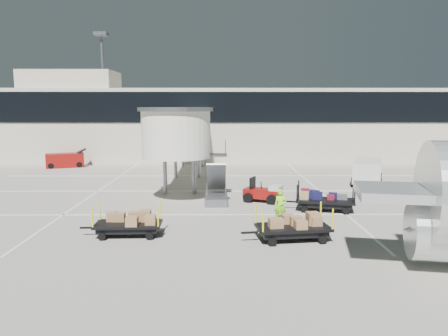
{
  "coord_description": "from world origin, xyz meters",
  "views": [
    {
      "loc": [
        -1.09,
        -22.06,
        6.05
      ],
      "look_at": [
        -0.9,
        6.78,
        2.0
      ],
      "focal_mm": 35.0,
      "sensor_mm": 36.0,
      "label": 1
    }
  ],
  "objects": [
    {
      "name": "terminal",
      "position": [
        -0.35,
        29.94,
        4.11
      ],
      "size": [
        64.0,
        12.11,
        15.2
      ],
      "color": "beige",
      "rests_on": "ground"
    },
    {
      "name": "jet_bridge",
      "position": [
        -3.97,
        12.26,
        4.28
      ],
      "size": [
        5.7,
        20.4,
        6.03
      ],
      "color": "white",
      "rests_on": "ground"
    },
    {
      "name": "belt_loader",
      "position": [
        -16.8,
        21.63,
        0.71
      ],
      "size": [
        4.13,
        2.63,
        1.87
      ],
      "rotation": [
        0.0,
        0.0,
        0.34
      ],
      "color": "maroon",
      "rests_on": "ground"
    },
    {
      "name": "suitcase_cart",
      "position": [
        4.99,
        2.95,
        0.56
      ],
      "size": [
        4.2,
        2.39,
        1.61
      ],
      "rotation": [
        0.0,
        0.0,
        -0.23
      ],
      "color": "black",
      "rests_on": "ground"
    },
    {
      "name": "minivan",
      "position": [
        10.54,
        12.17,
        1.13
      ],
      "size": [
        3.59,
        5.36,
        1.89
      ],
      "rotation": [
        0.0,
        0.0,
        -0.35
      ],
      "color": "silver",
      "rests_on": "ground"
    },
    {
      "name": "baggage_tug",
      "position": [
        1.63,
        5.42,
        0.57
      ],
      "size": [
        2.62,
        2.22,
        1.55
      ],
      "rotation": [
        0.0,
        0.0,
        -0.39
      ],
      "color": "maroon",
      "rests_on": "ground"
    },
    {
      "name": "ground",
      "position": [
        0.0,
        0.0,
        0.0
      ],
      "size": [
        140.0,
        140.0,
        0.0
      ],
      "primitive_type": "plane",
      "color": "#A6A094",
      "rests_on": "ground"
    },
    {
      "name": "box_cart_far",
      "position": [
        -5.7,
        -2.08,
        0.6
      ],
      "size": [
        3.83,
        1.65,
        1.49
      ],
      "rotation": [
        0.0,
        0.0,
        0.03
      ],
      "color": "black",
      "rests_on": "ground"
    },
    {
      "name": "box_cart_near",
      "position": [
        2.04,
        -2.82,
        0.62
      ],
      "size": [
        4.13,
        2.07,
        1.59
      ],
      "rotation": [
        0.0,
        0.0,
        0.14
      ],
      "color": "black",
      "rests_on": "ground"
    },
    {
      "name": "lane_markings",
      "position": [
        -0.67,
        9.33,
        0.01
      ],
      "size": [
        40.0,
        30.0,
        0.02
      ],
      "color": "white",
      "rests_on": "ground"
    },
    {
      "name": "ground_worker",
      "position": [
        2.03,
        0.41,
        0.88
      ],
      "size": [
        0.71,
        0.54,
        1.76
      ],
      "primitive_type": "imported",
      "rotation": [
        0.0,
        0.0,
        -0.2
      ],
      "color": "#8FFF1A",
      "rests_on": "ground"
    }
  ]
}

